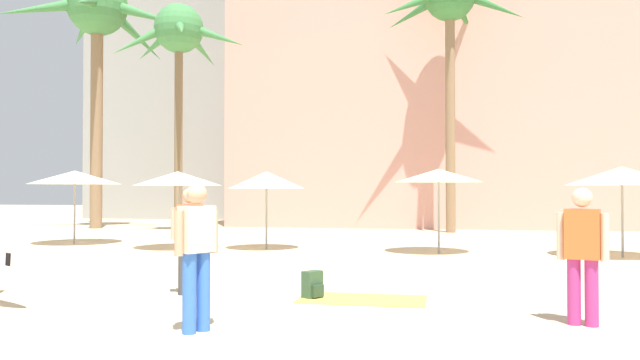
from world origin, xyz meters
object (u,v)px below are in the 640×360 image
Objects in this scene: cafe_umbrella_0 at (267,180)px; cafe_umbrella_4 at (622,176)px; beach_towel at (362,299)px; palm_tree_left at (450,11)px; palm_tree_far_left at (98,20)px; palm_tree_center at (179,39)px; cafe_umbrella_5 at (178,179)px; backpack at (313,285)px; person_mid_left at (190,236)px; person_near_left at (197,250)px; cafe_umbrella_2 at (75,177)px; person_far_right at (582,250)px; cafe_umbrella_1 at (439,176)px.

cafe_umbrella_0 is 9.28m from cafe_umbrella_4.
palm_tree_left is at bearing 84.03° from beach_towel.
cafe_umbrella_4 is 9.33m from beach_towel.
palm_tree_far_left reaches higher than palm_tree_center.
cafe_umbrella_5 is at bearing -48.55° from palm_tree_far_left.
cafe_umbrella_0 is 0.82× the size of cafe_umbrella_4.
backpack is 2.13m from person_mid_left.
beach_towel is (13.69, -15.78, -9.26)m from palm_tree_far_left.
cafe_umbrella_4 is at bearing -23.84° from palm_tree_center.
cafe_umbrella_4 reaches higher than backpack.
palm_tree_center is at bearing 5.54° from person_mid_left.
cafe_umbrella_2 is at bearing 159.39° from person_near_left.
person_far_right is (3.63, -1.27, 0.72)m from backpack.
person_mid_left is at bearing -55.34° from palm_tree_far_left.
beach_towel is at bearing -49.67° from cafe_umbrella_5.
palm_tree_left is at bearing 21.83° from person_far_right.
backpack is at bearing -98.68° from palm_tree_left.
palm_tree_far_left is at bearing 15.98° from person_mid_left.
backpack reaches higher than beach_towel.
palm_tree_left is 24.99× the size of backpack.
person_near_left is 1.03× the size of person_far_right.
person_near_left is at bearing -174.55° from person_mid_left.
cafe_umbrella_2 is 1.47× the size of beach_towel.
palm_tree_left reaches higher than cafe_umbrella_4.
cafe_umbrella_2 is at bearing 176.15° from cafe_umbrella_4.
person_near_left reaches higher than person_mid_left.
cafe_umbrella_5 is 9.68m from beach_towel.
person_near_left is (-7.30, -9.65, -1.07)m from cafe_umbrella_4.
cafe_umbrella_2 reaches higher than person_near_left.
cafe_umbrella_4 is 1.59× the size of person_mid_left.
palm_tree_center reaches higher than backpack.
palm_tree_center reaches higher than cafe_umbrella_0.
person_far_right is (12.84, -9.49, -1.15)m from cafe_umbrella_2.
cafe_umbrella_5 reaches higher than person_near_left.
person_near_left is 4.68m from person_far_right.
palm_tree_far_left reaches higher than cafe_umbrella_2.
palm_tree_far_left is 13.54m from cafe_umbrella_5.
person_mid_left is at bearing -48.77° from cafe_umbrella_2.
backpack is (-1.93, -7.36, -1.85)m from cafe_umbrella_1.
palm_tree_far_left is at bearing 116.15° from cafe_umbrella_2.
palm_tree_center is 3.36× the size of cafe_umbrella_4.
cafe_umbrella_0 is at bearing -48.63° from palm_tree_center.
beach_towel is at bearing -108.02° from person_mid_left.
person_far_right is 5.76m from person_mid_left.
cafe_umbrella_5 is 12.43m from person_far_right.
cafe_umbrella_0 reaches higher than person_far_right.
cafe_umbrella_1 is at bearing 105.56° from person_near_left.
cafe_umbrella_4 is (4.48, -0.20, -0.03)m from cafe_umbrella_1.
palm_tree_center is 13.07m from cafe_umbrella_1.
cafe_umbrella_4 is 12.15m from person_near_left.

